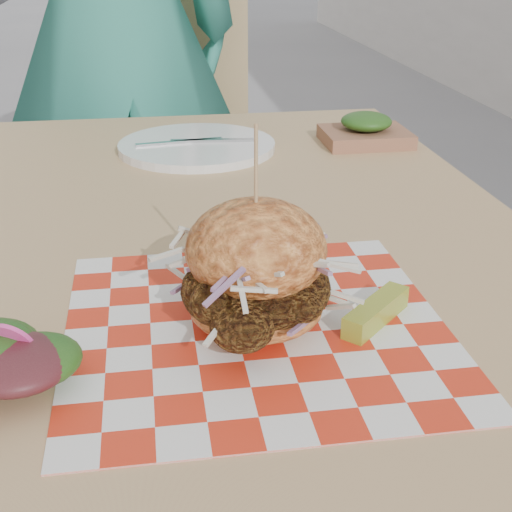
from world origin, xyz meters
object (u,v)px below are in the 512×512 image
at_px(patio_chair, 182,145).
at_px(sandwich, 256,274).
at_px(patio_table, 220,278).
at_px(diner, 114,29).

bearing_deg(patio_chair, sandwich, -83.14).
bearing_deg(patio_table, patio_chair, 89.35).
distance_m(patio_chair, sandwich, 1.37).
bearing_deg(diner, sandwich, 88.36).
bearing_deg(sandwich, patio_table, 91.48).
height_order(diner, patio_table, diner).
distance_m(diner, patio_chair, 0.39).
xyz_separation_m(diner, patio_chair, (0.16, 0.13, -0.33)).
distance_m(patio_table, sandwich, 0.30).
relative_size(patio_table, sandwich, 6.11).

